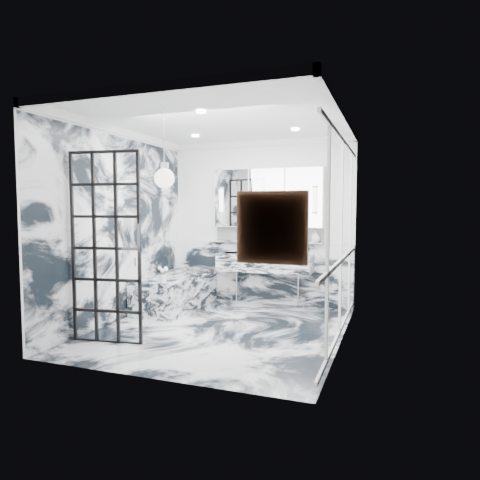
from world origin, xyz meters
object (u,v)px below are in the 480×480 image
at_px(crittall_door, 106,248).
at_px(mirror_cabinet, 268,198).
at_px(bathtub, 176,292).
at_px(trough_sink, 265,263).

height_order(crittall_door, mirror_cabinet, mirror_cabinet).
xyz_separation_m(crittall_door, mirror_cabinet, (1.25, 2.71, 0.66)).
bearing_deg(bathtub, trough_sink, 26.48).
relative_size(trough_sink, bathtub, 0.97).
bearing_deg(trough_sink, crittall_door, -116.25).
height_order(trough_sink, mirror_cabinet, mirror_cabinet).
relative_size(crittall_door, mirror_cabinet, 1.22).
relative_size(crittall_door, bathtub, 1.40).
bearing_deg(crittall_door, mirror_cabinet, 57.18).
relative_size(mirror_cabinet, bathtub, 1.15).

